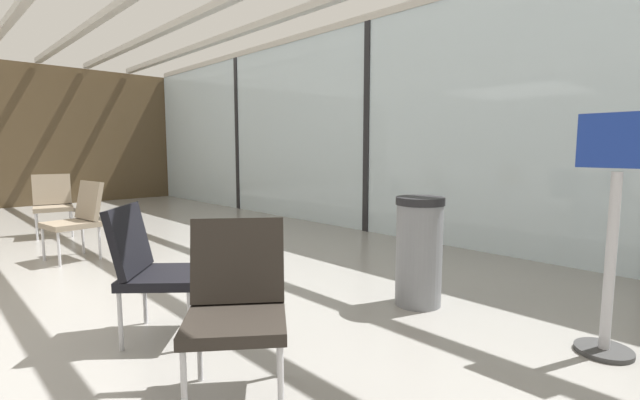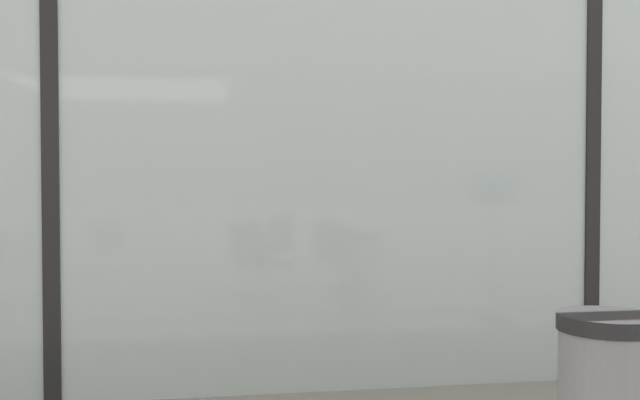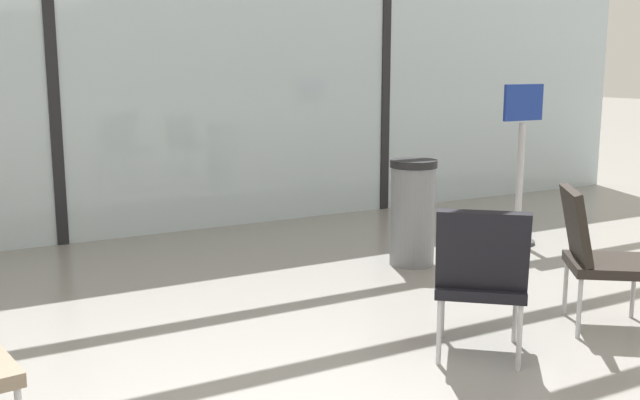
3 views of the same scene
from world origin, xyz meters
name	(u,v)px [view 2 (image 2 of 3)]	position (x,y,z in m)	size (l,w,h in m)	color
glass_curtain_wall	(52,151)	(0.00, 5.20, 1.53)	(14.00, 0.08, 3.06)	silver
window_mullion_1	(52,151)	(0.00, 5.20, 1.53)	(0.10, 0.12, 3.06)	black
window_mullion_2	(589,154)	(3.50, 5.20, 1.53)	(0.10, 0.12, 3.06)	black
parked_airplane	(63,142)	(-0.91, 10.82, 1.86)	(10.81, 3.72, 3.72)	#B2BCD6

